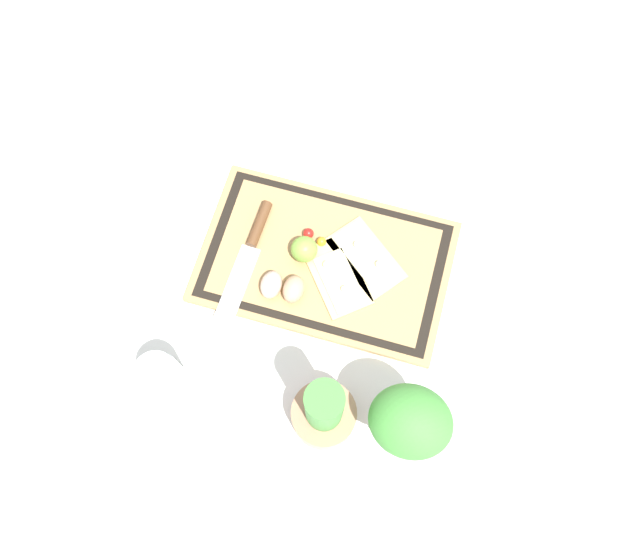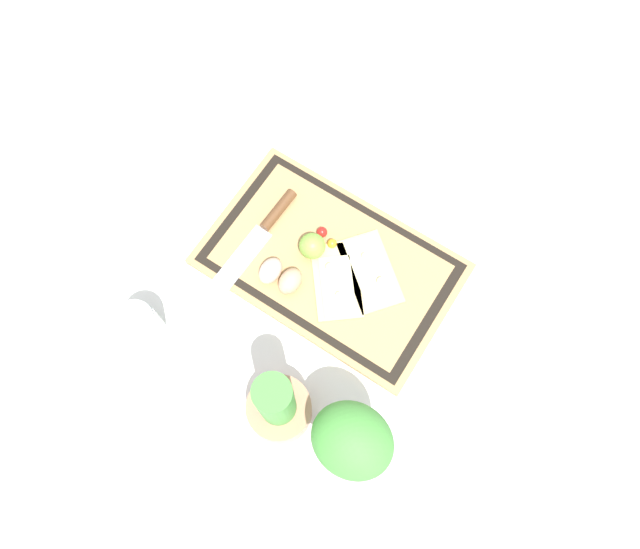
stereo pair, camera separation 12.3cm
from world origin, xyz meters
The scene contains 13 objects.
ground_plane centered at (0.00, 0.00, 0.00)m, with size 6.00×6.00×0.00m, color white.
cutting_board centered at (0.00, 0.00, 0.01)m, with size 0.50×0.31×0.02m.
pizza_slice_near centered at (-0.08, -0.03, 0.03)m, with size 0.18×0.17×0.02m.
pizza_slice_far centered at (-0.03, 0.03, 0.03)m, with size 0.17×0.18×0.02m.
knife centered at (0.15, 0.00, 0.03)m, with size 0.05×0.26×0.02m.
egg_brown centered at (0.04, 0.08, 0.04)m, with size 0.04×0.06×0.04m, color tan.
egg_pink centered at (0.09, 0.09, 0.04)m, with size 0.04×0.06×0.04m, color beige.
lime centered at (0.04, 0.00, 0.05)m, with size 0.05×0.05×0.05m, color #7FB742.
cherry_tomato_red centered at (0.05, -0.04, 0.03)m, with size 0.02×0.02×0.02m, color red.
cherry_tomato_yellow centered at (0.02, -0.03, 0.03)m, with size 0.02×0.02×0.02m, color gold.
herb_pot centered at (-0.08, 0.30, 0.08)m, with size 0.12×0.12×0.24m.
sauce_jar centered at (0.23, 0.32, 0.05)m, with size 0.08×0.08×0.11m.
herb_glass centered at (-0.22, 0.29, 0.14)m, with size 0.14×0.12×0.23m.
Camera 1 is at (-0.11, 0.44, 1.20)m, focal length 35.00 mm.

